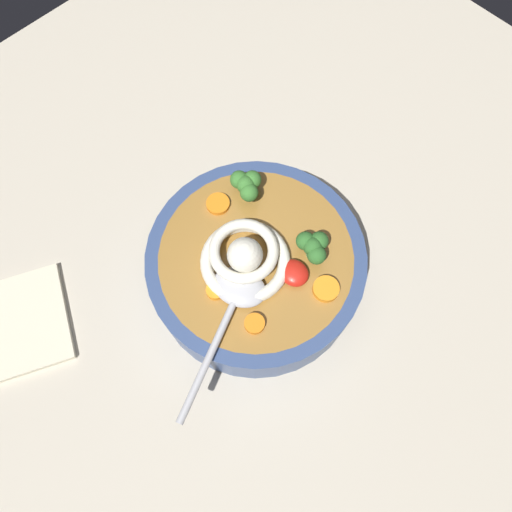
{
  "coord_description": "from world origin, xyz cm",
  "views": [
    {
      "loc": [
        -13.01,
        15.64,
        61.31
      ],
      "look_at": [
        1.56,
        1.36,
        11.19
      ],
      "focal_mm": 33.73,
      "sensor_mm": 36.0,
      "label": 1
    }
  ],
  "objects_px": {
    "noodle_pile": "(245,257)",
    "folded_napkin": "(23,323)",
    "soup_spoon": "(235,299)",
    "soup_bowl": "(256,266)"
  },
  "relations": [
    {
      "from": "noodle_pile",
      "to": "folded_napkin",
      "type": "distance_m",
      "value": 0.28
    },
    {
      "from": "soup_bowl",
      "to": "folded_napkin",
      "type": "bearing_deg",
      "value": 57.84
    },
    {
      "from": "noodle_pile",
      "to": "folded_napkin",
      "type": "relative_size",
      "value": 0.89
    },
    {
      "from": "soup_spoon",
      "to": "folded_napkin",
      "type": "xyz_separation_m",
      "value": [
        0.18,
        0.19,
        -0.07
      ]
    },
    {
      "from": "noodle_pile",
      "to": "soup_spoon",
      "type": "distance_m",
      "value": 0.05
    },
    {
      "from": "folded_napkin",
      "to": "noodle_pile",
      "type": "bearing_deg",
      "value": -122.99
    },
    {
      "from": "soup_bowl",
      "to": "soup_spoon",
      "type": "xyz_separation_m",
      "value": [
        -0.02,
        0.05,
        0.04
      ]
    },
    {
      "from": "soup_bowl",
      "to": "soup_spoon",
      "type": "relative_size",
      "value": 1.47
    },
    {
      "from": "soup_spoon",
      "to": "folded_napkin",
      "type": "relative_size",
      "value": 1.39
    },
    {
      "from": "noodle_pile",
      "to": "folded_napkin",
      "type": "bearing_deg",
      "value": 57.01
    }
  ]
}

